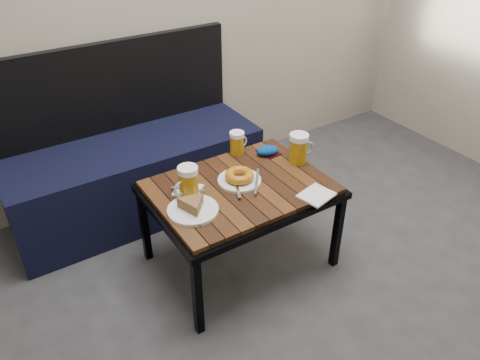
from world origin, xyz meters
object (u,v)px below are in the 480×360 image
beer_mug_left (188,182)px  bench (135,169)px  plate_bagel (239,178)px  knit_pouch (267,150)px  cafe_table (240,193)px  passport_navy (193,215)px  beer_mug_right (299,148)px  passport_burgundy (268,152)px  beer_mug_centre (237,143)px  plate_pie (193,207)px

beer_mug_left → bench: bearing=-103.6°
plate_bagel → knit_pouch: plate_bagel is taller
beer_mug_left → cafe_table: bearing=151.4°
plate_bagel → knit_pouch: 0.29m
cafe_table → passport_navy: passport_navy is taller
beer_mug_left → beer_mug_right: beer_mug_right is taller
bench → beer_mug_left: size_ratio=9.59×
plate_bagel → passport_burgundy: size_ratio=2.21×
beer_mug_centre → passport_burgundy: 0.17m
beer_mug_centre → beer_mug_right: 0.32m
bench → beer_mug_right: (0.62, -0.69, 0.28)m
plate_bagel → knit_pouch: size_ratio=2.17×
passport_navy → passport_burgundy: (0.58, 0.26, -0.00)m
cafe_table → beer_mug_centre: size_ratio=6.96×
plate_bagel → beer_mug_right: bearing=-0.1°
beer_mug_right → plate_bagel: (-0.35, 0.00, -0.05)m
passport_burgundy → plate_pie: bearing=-163.8°
beer_mug_centre → beer_mug_right: beer_mug_right is taller
beer_mug_centre → knit_pouch: size_ratio=1.05×
knit_pouch → cafe_table: bearing=-149.3°
passport_navy → plate_pie: bearing=103.2°
beer_mug_left → plate_pie: beer_mug_left is taller
cafe_table → plate_bagel: (0.01, 0.03, 0.07)m
beer_mug_left → beer_mug_right: bearing=161.6°
beer_mug_right → passport_navy: beer_mug_right is taller
beer_mug_left → passport_navy: 0.17m
beer_mug_left → plate_pie: (-0.04, -0.12, -0.05)m
passport_burgundy → beer_mug_right: bearing=-69.1°
cafe_table → beer_mug_left: bearing=166.8°
plate_pie → plate_bagel: (0.29, 0.09, -0.00)m
passport_navy → passport_burgundy: size_ratio=1.16×
bench → beer_mug_centre: bench is taller
plate_bagel → beer_mug_centre: bearing=59.8°
beer_mug_left → passport_navy: size_ratio=1.11×
beer_mug_centre → plate_pie: beer_mug_centre is taller
plate_bagel → passport_navy: (-0.31, -0.12, -0.02)m
knit_pouch → plate_pie: bearing=-158.0°
plate_pie → plate_bagel: bearing=16.5°
cafe_table → passport_navy: 0.31m
knit_pouch → passport_burgundy: bearing=37.8°
passport_burgundy → knit_pouch: 0.03m
cafe_table → passport_navy: size_ratio=6.39×
bench → cafe_table: bench is taller
beer_mug_left → beer_mug_right: 0.60m
passport_navy → beer_mug_left: bearing=109.6°
bench → beer_mug_right: bearing=-47.8°
passport_navy → knit_pouch: knit_pouch is taller
passport_navy → passport_burgundy: 0.64m
cafe_table → beer_mug_left: beer_mug_left is taller
beer_mug_right → passport_navy: bearing=-161.4°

